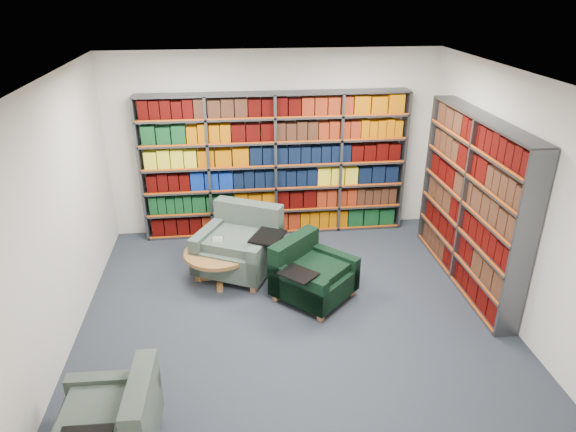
{
  "coord_description": "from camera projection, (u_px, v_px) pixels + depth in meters",
  "views": [
    {
      "loc": [
        -0.65,
        -5.07,
        3.67
      ],
      "look_at": [
        0.0,
        0.6,
        1.05
      ],
      "focal_mm": 32.0,
      "sensor_mm": 36.0,
      "label": 1
    }
  ],
  "objects": [
    {
      "name": "chair_green_right",
      "position": [
        309.0,
        275.0,
        6.45
      ],
      "size": [
        1.17,
        1.17,
        0.76
      ],
      "color": "black",
      "rests_on": "ground"
    },
    {
      "name": "room_shell",
      "position": [
        294.0,
        210.0,
        5.59
      ],
      "size": [
        5.02,
        5.02,
        2.82
      ],
      "color": "black",
      "rests_on": "ground"
    },
    {
      "name": "chair_teal_front",
      "position": [
        116.0,
        424.0,
        4.29
      ],
      "size": [
        0.83,
        0.96,
        0.74
      ],
      "color": "#022632",
      "rests_on": "ground"
    },
    {
      "name": "bookshelf_right",
      "position": [
        471.0,
        204.0,
        6.5
      ],
      "size": [
        0.28,
        2.5,
        2.2
      ],
      "color": "#47494F",
      "rests_on": "ground"
    },
    {
      "name": "coffee_table",
      "position": [
        219.0,
        257.0,
        6.79
      ],
      "size": [
        0.91,
        0.91,
        0.64
      ],
      "color": "#9B6433",
      "rests_on": "ground"
    },
    {
      "name": "bookshelf_back",
      "position": [
        275.0,
        166.0,
        7.83
      ],
      "size": [
        4.0,
        0.28,
        2.2
      ],
      "color": "#47494F",
      "rests_on": "ground"
    },
    {
      "name": "chair_teal_left",
      "position": [
        241.0,
        245.0,
        7.05
      ],
      "size": [
        1.32,
        1.31,
        0.89
      ],
      "color": "#022632",
      "rests_on": "ground"
    }
  ]
}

